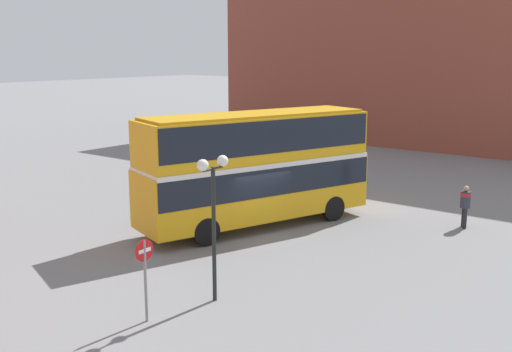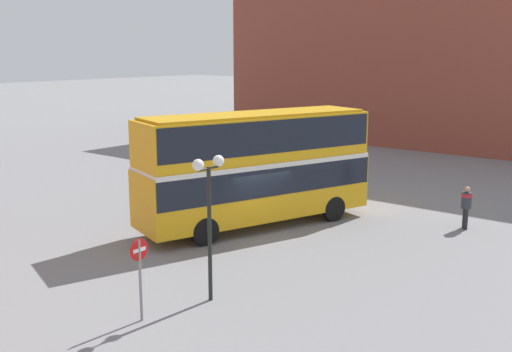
% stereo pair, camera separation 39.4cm
% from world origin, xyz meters
% --- Properties ---
extents(ground_plane, '(240.00, 240.00, 0.00)m').
position_xyz_m(ground_plane, '(0.00, 0.00, 0.00)').
color(ground_plane, slate).
extents(building_row_right, '(9.27, 31.44, 16.95)m').
position_xyz_m(building_row_right, '(28.01, 5.40, 8.48)').
color(building_row_right, brown).
rests_on(building_row_right, ground_plane).
extents(double_decker_bus, '(10.37, 5.75, 4.75)m').
position_xyz_m(double_decker_bus, '(0.94, 0.45, 2.74)').
color(double_decker_bus, gold).
rests_on(double_decker_bus, ground_plane).
extents(pedestrian_foreground, '(0.60, 0.60, 1.78)m').
position_xyz_m(pedestrian_foreground, '(5.99, -6.59, 1.09)').
color(pedestrian_foreground, '#232328').
rests_on(pedestrian_foreground, ground_plane).
extents(street_lamp_twin_globe, '(1.17, 0.33, 4.29)m').
position_xyz_m(street_lamp_twin_globe, '(-5.94, -3.30, 3.21)').
color(street_lamp_twin_globe, black).
rests_on(street_lamp_twin_globe, ground_plane).
extents(no_entry_sign, '(0.61, 0.08, 2.32)m').
position_xyz_m(no_entry_sign, '(-8.11, -2.76, 1.56)').
color(no_entry_sign, gray).
rests_on(no_entry_sign, ground_plane).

